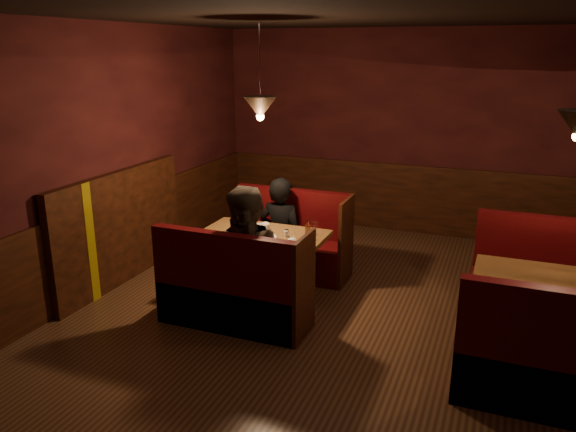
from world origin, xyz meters
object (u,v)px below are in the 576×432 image
at_px(main_bench_near, 233,296).
at_px(diner_a, 281,213).
at_px(second_table, 553,301).
at_px(main_table, 263,249).
at_px(diner_b, 250,240).
at_px(second_bench_far, 549,290).
at_px(second_bench_near, 559,372).
at_px(main_bench_far, 290,247).

bearing_deg(main_bench_near, diner_a, 93.07).
bearing_deg(main_bench_near, second_table, 9.66).
height_order(main_table, diner_b, diner_b).
bearing_deg(main_table, second_bench_far, 10.05).
xyz_separation_m(main_table, diner_b, (0.13, -0.61, 0.31)).
relative_size(main_table, second_bench_near, 0.92).
xyz_separation_m(second_bench_far, diner_a, (-2.92, 0.14, 0.44)).
bearing_deg(main_bench_far, second_bench_near, -32.74).
bearing_deg(diner_b, second_bench_near, -18.84).
bearing_deg(main_bench_far, second_table, -20.31).
xyz_separation_m(second_bench_far, second_bench_near, (0.00, -1.58, 0.00)).
distance_m(second_table, second_bench_near, 0.82).
height_order(main_bench_near, second_bench_near, second_bench_near).
relative_size(main_bench_far, second_bench_far, 1.01).
distance_m(main_bench_far, main_bench_near, 1.52).
xyz_separation_m(main_bench_near, diner_a, (-0.08, 1.40, 0.45)).
bearing_deg(second_bench_far, second_table, -92.20).
distance_m(main_bench_far, diner_a, 0.47).
distance_m(main_table, main_bench_near, 0.79).
height_order(second_table, second_bench_far, second_bench_far).
height_order(main_bench_near, second_bench_far, second_bench_far).
bearing_deg(main_table, diner_b, -77.58).
bearing_deg(second_bench_far, diner_b, -157.77).
relative_size(diner_a, diner_b, 0.89).
bearing_deg(main_bench_near, main_table, 91.13).
relative_size(main_table, second_table, 1.02).
xyz_separation_m(main_bench_far, second_bench_near, (2.84, -1.83, 0.01)).
bearing_deg(second_table, second_bench_near, -87.80).
xyz_separation_m(main_table, second_table, (2.83, -0.28, -0.00)).
height_order(second_table, diner_b, diner_b).
xyz_separation_m(main_bench_far, second_bench_far, (2.84, -0.25, 0.01)).
relative_size(main_table, diner_b, 0.77).
bearing_deg(main_bench_far, main_bench_near, -90.00).
xyz_separation_m(main_table, diner_a, (-0.06, 0.64, 0.22)).
bearing_deg(main_bench_near, main_bench_far, 90.00).
relative_size(second_bench_far, diner_b, 0.84).
relative_size(main_bench_far, second_table, 1.12).
bearing_deg(second_bench_far, second_bench_near, -90.00).
distance_m(main_bench_near, second_bench_far, 3.11).
bearing_deg(main_table, second_table, -5.67).
distance_m(main_bench_near, second_bench_near, 2.86).
height_order(main_bench_near, second_table, main_bench_near).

